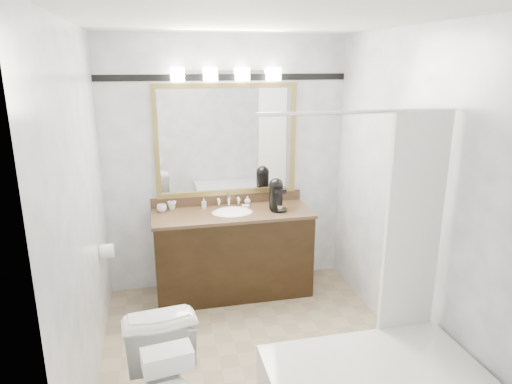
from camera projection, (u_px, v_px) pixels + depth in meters
room at (256, 203)px, 3.32m from camera, size 2.42×2.62×2.52m
vanity at (233, 251)px, 4.50m from camera, size 1.53×0.58×0.97m
mirror at (227, 140)px, 4.46m from camera, size 1.40×0.04×1.10m
vanity_light_bar at (226, 74)px, 4.23m from camera, size 1.02×0.14×0.12m
accent_stripe at (225, 77)px, 4.30m from camera, size 2.40×0.01×0.06m
tp_roll at (107, 251)px, 3.85m from camera, size 0.11×0.12×0.12m
tissue_box at (167, 359)px, 2.24m from camera, size 0.26×0.17×0.10m
coffee_maker at (276, 194)px, 4.42m from camera, size 0.17×0.20×0.31m
cup_left at (162, 208)px, 4.38m from camera, size 0.11×0.11×0.07m
cup_right at (172, 205)px, 4.46m from camera, size 0.09×0.09×0.08m
soap_bottle_a at (204, 203)px, 4.49m from camera, size 0.04×0.04×0.10m
soap_bottle_b at (247, 200)px, 4.62m from camera, size 0.08×0.08×0.08m
soap_bar at (246, 206)px, 4.53m from camera, size 0.07×0.05×0.02m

